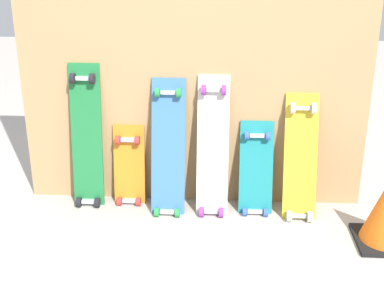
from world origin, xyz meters
The scene contains 8 objects.
ground_plane centered at (0.00, 0.00, 0.00)m, with size 12.00×12.00×0.00m, color #B2AAA0.
plywood_wall_panel centered at (0.00, 0.07, 0.92)m, with size 2.17×0.04×1.84m, color tan.
skateboard_green centered at (-0.67, -0.02, 0.43)m, with size 0.20×0.18×0.98m.
skateboard_orange centered at (-0.41, 0.00, 0.23)m, with size 0.20×0.14×0.59m.
skateboard_blue centered at (-0.15, -0.07, 0.38)m, with size 0.21×0.27×0.90m.
skateboard_white centered at (0.13, -0.06, 0.40)m, with size 0.20×0.26×0.92m.
skateboard_teal centered at (0.40, -0.05, 0.25)m, with size 0.21×0.23×0.64m.
skateboard_yellow centered at (0.67, -0.08, 0.34)m, with size 0.20×0.29×0.81m.
Camera 1 is at (0.19, -3.10, 1.63)m, focal length 49.50 mm.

